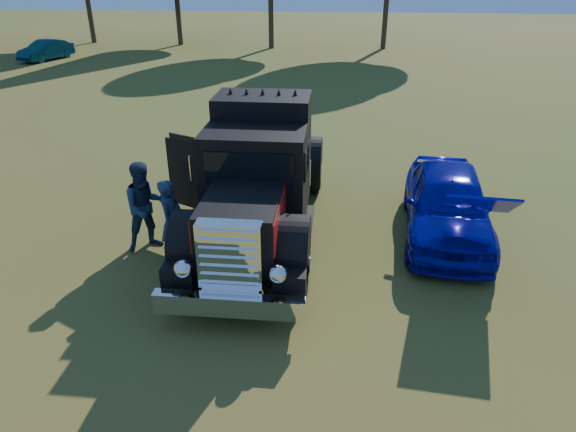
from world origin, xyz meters
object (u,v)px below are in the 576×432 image
Objects in this scene: spectator_near at (172,221)px; distant_teal_car at (46,50)px; hotrod_coupe at (448,203)px; spectator_far at (146,206)px; diamond_t_truck at (258,185)px.

spectator_near reaches higher than distant_teal_car.
hotrod_coupe is 29.91m from distant_teal_car.
distant_teal_car is (-15.27, 22.98, -0.29)m from spectator_near.
spectator_far reaches higher than distant_teal_car.
hotrod_coupe is at bearing -28.61° from distant_teal_car.
spectator_near is at bearing -163.57° from hotrod_coupe.
spectator_far reaches higher than hotrod_coupe.
hotrod_coupe is at bearing -26.31° from spectator_far.
spectator_near is at bearing -71.02° from spectator_far.
distant_teal_car is at bearing 85.83° from spectator_far.
diamond_t_truck reaches higher than distant_teal_car.
spectator_far is at bearing -169.21° from hotrod_coupe.
diamond_t_truck is 27.60m from distant_teal_car.
hotrod_coupe is 5.97m from spectator_near.
diamond_t_truck is 1.54× the size of hotrod_coupe.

